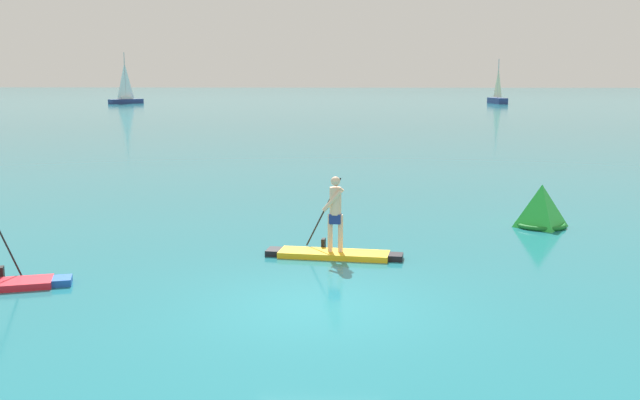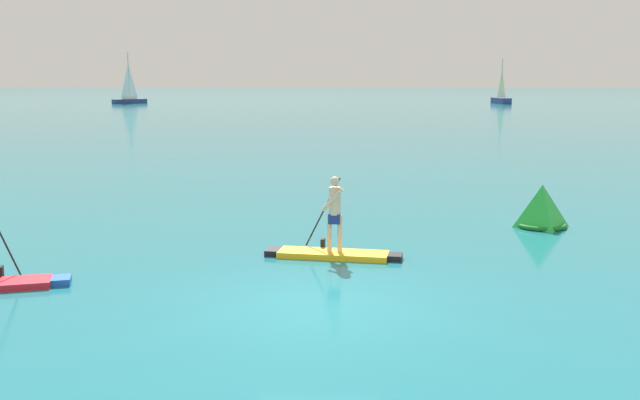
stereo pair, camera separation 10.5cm
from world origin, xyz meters
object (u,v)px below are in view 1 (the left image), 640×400
at_px(sailboat_left_horizon, 126,97).
at_px(sailboat_right_horizon, 497,98).
at_px(race_marker_buoy, 541,208).
at_px(paddleboarder_mid_center, 334,242).

distance_m(sailboat_left_horizon, sailboat_right_horizon, 52.36).
height_order(race_marker_buoy, sailboat_left_horizon, sailboat_left_horizon).
xyz_separation_m(sailboat_left_horizon, sailboat_right_horizon, (52.31, 2.26, -0.18)).
xyz_separation_m(race_marker_buoy, sailboat_left_horizon, (-36.95, 82.89, 0.43)).
height_order(paddleboarder_mid_center, sailboat_left_horizon, sailboat_left_horizon).
bearing_deg(sailboat_left_horizon, race_marker_buoy, -112.62).
bearing_deg(sailboat_left_horizon, sailboat_right_horizon, -44.17).
distance_m(paddleboarder_mid_center, race_marker_buoy, 6.54).
bearing_deg(race_marker_buoy, paddleboarder_mid_center, -147.02).
bearing_deg(race_marker_buoy, sailboat_right_horizon, 79.78).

